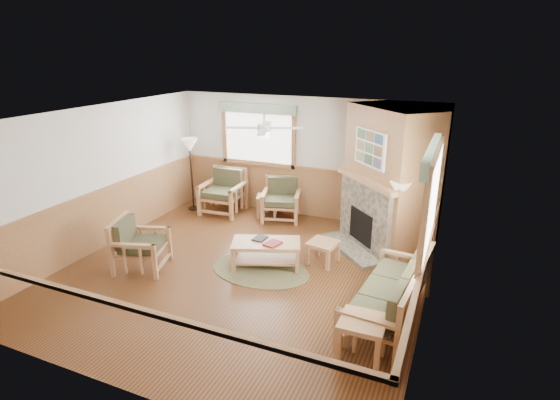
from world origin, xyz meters
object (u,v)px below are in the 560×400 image
at_px(armchair_back_left, 223,192).
at_px(footstool, 323,253).
at_px(armchair_back_right, 281,200).
at_px(end_table_chairs, 267,206).
at_px(floor_lamp_right, 397,225).
at_px(armchair_left, 141,244).
at_px(sofa, 388,293).
at_px(floor_lamp_left, 192,174).
at_px(end_table_sofa, 362,341).
at_px(coffee_table, 266,254).

distance_m(armchair_back_left, footstool, 3.35).
distance_m(armchair_back_right, end_table_chairs, 0.41).
bearing_deg(floor_lamp_right, armchair_left, -156.11).
relative_size(armchair_left, floor_lamp_right, 0.58).
bearing_deg(footstool, armchair_left, -153.80).
relative_size(sofa, armchair_left, 2.19).
bearing_deg(armchair_back_left, armchair_back_right, 3.27).
height_order(end_table_chairs, footstool, end_table_chairs).
bearing_deg(armchair_back_left, floor_lamp_left, -176.03).
relative_size(armchair_back_right, floor_lamp_left, 0.53).
height_order(end_table_sofa, floor_lamp_right, floor_lamp_right).
bearing_deg(floor_lamp_left, coffee_table, -34.77).
distance_m(end_table_chairs, end_table_sofa, 5.10).
bearing_deg(sofa, end_table_chairs, -127.34).
relative_size(sofa, armchair_back_left, 1.98).
bearing_deg(end_table_chairs, armchair_back_left, -172.10).
xyz_separation_m(sofa, armchair_back_right, (-2.91, 3.04, -0.00)).
height_order(coffee_table, end_table_sofa, end_table_sofa).
bearing_deg(footstool, floor_lamp_right, 18.00).
relative_size(armchair_back_right, footstool, 1.89).
relative_size(sofa, coffee_table, 1.68).
bearing_deg(armchair_back_left, end_table_chairs, 5.22).
distance_m(end_table_sofa, floor_lamp_left, 6.27).
height_order(armchair_back_right, floor_lamp_right, floor_lamp_right).
bearing_deg(armchair_left, sofa, -107.04).
relative_size(end_table_chairs, floor_lamp_right, 0.32).
bearing_deg(end_table_chairs, end_table_sofa, -52.27).
bearing_deg(armchair_left, footstool, -81.83).
bearing_deg(armchair_left, end_table_sofa, -120.66).
distance_m(sofa, end_table_sofa, 1.01).
height_order(end_table_sofa, floor_lamp_left, floor_lamp_left).
distance_m(end_table_sofa, floor_lamp_right, 2.76).
xyz_separation_m(end_table_chairs, floor_lamp_left, (-1.84, -0.24, 0.61)).
distance_m(armchair_back_left, end_table_sofa, 5.71).
bearing_deg(coffee_table, footstool, 8.82).
distance_m(armchair_left, end_table_chairs, 3.27).
distance_m(armchair_back_right, floor_lamp_right, 3.04).
relative_size(armchair_back_left, floor_lamp_left, 0.58).
bearing_deg(footstool, sofa, -44.17).
bearing_deg(end_table_chairs, sofa, -43.01).
height_order(coffee_table, end_table_chairs, end_table_chairs).
height_order(armchair_back_left, armchair_back_right, armchair_back_left).
height_order(armchair_left, floor_lamp_right, floor_lamp_right).
bearing_deg(armchair_back_left, end_table_sofa, -45.57).
relative_size(end_table_chairs, footstool, 1.04).
xyz_separation_m(armchair_left, floor_lamp_left, (-0.86, 2.88, 0.41)).
xyz_separation_m(armchair_back_right, coffee_table, (0.65, -2.21, -0.22)).
relative_size(sofa, footstool, 4.13).
bearing_deg(floor_lamp_left, floor_lamp_right, -12.39).
distance_m(armchair_left, floor_lamp_right, 4.45).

